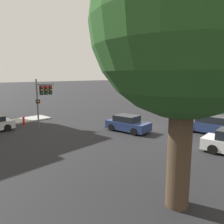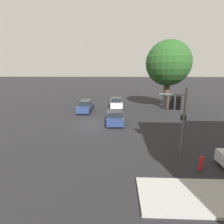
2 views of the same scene
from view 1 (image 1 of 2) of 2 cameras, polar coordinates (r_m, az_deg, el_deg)
The scene contains 6 objects.
ground_plane at distance 21.71m, azimuth 7.11°, elevation -3.82°, with size 300.00×300.00×0.00m, color black.
street_tree at distance 8.36m, azimuth 18.79°, elevation 21.05°, with size 6.64×6.64×10.10m.
traffic_signal at distance 21.78m, azimuth -17.42°, elevation 4.66°, with size 0.65×1.91×4.66m.
crossing_car_0 at distance 20.82m, azimuth 24.36°, elevation -3.09°, with size 4.81×1.85×1.57m.
crossing_car_1 at distance 19.73m, azimuth 4.12°, elevation -3.09°, with size 4.02×2.06×1.45m.
fire_hydrant at distance 23.65m, azimuth -22.07°, elevation -2.14°, with size 0.22×0.22×0.92m.
Camera 1 is at (-12.12, 17.31, 4.99)m, focal length 35.00 mm.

